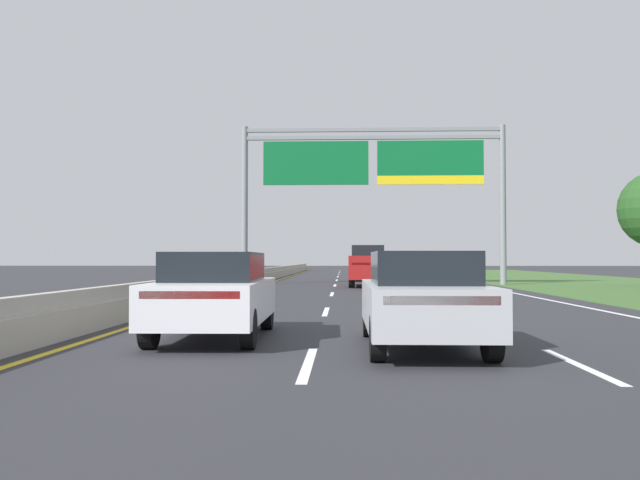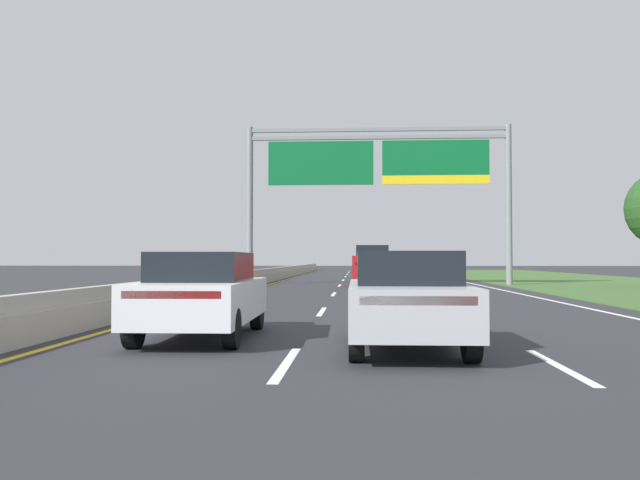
% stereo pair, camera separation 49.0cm
% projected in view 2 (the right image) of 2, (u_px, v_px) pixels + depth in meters
% --- Properties ---
extents(ground_plane, '(220.00, 220.00, 0.00)m').
position_uv_depth(ground_plane, '(374.00, 287.00, 33.38)').
color(ground_plane, '#2B2B30').
extents(lane_striping, '(11.96, 106.00, 0.01)m').
position_uv_depth(lane_striping, '(375.00, 288.00, 32.93)').
color(lane_striping, white).
rests_on(lane_striping, ground).
extents(median_barrier_concrete, '(0.60, 110.00, 0.85)m').
position_uv_depth(median_barrier_concrete, '(246.00, 280.00, 33.77)').
color(median_barrier_concrete, '#A8A399').
rests_on(median_barrier_concrete, ground).
extents(overhead_sign_gantry, '(15.06, 0.42, 9.08)m').
position_uv_depth(overhead_sign_gantry, '(378.00, 171.00, 37.20)').
color(overhead_sign_gantry, gray).
rests_on(overhead_sign_gantry, ground).
extents(pickup_truck_red, '(2.11, 5.44, 2.20)m').
position_uv_depth(pickup_truck_red, '(372.00, 266.00, 34.79)').
color(pickup_truck_red, maroon).
rests_on(pickup_truck_red, ground).
extents(car_grey_centre_lane_sedan, '(1.87, 4.42, 1.57)m').
position_uv_depth(car_grey_centre_lane_sedan, '(371.00, 269.00, 43.70)').
color(car_grey_centre_lane_sedan, slate).
rests_on(car_grey_centre_lane_sedan, ground).
extents(car_white_left_lane_sedan, '(1.90, 4.43, 1.57)m').
position_uv_depth(car_white_left_lane_sedan, '(203.00, 293.00, 12.04)').
color(car_white_left_lane_sedan, silver).
rests_on(car_white_left_lane_sedan, ground).
extents(car_silver_centre_lane_sedan, '(1.83, 4.40, 1.57)m').
position_uv_depth(car_silver_centre_lane_sedan, '(406.00, 298.00, 10.66)').
color(car_silver_centre_lane_sedan, '#B2B5BA').
rests_on(car_silver_centre_lane_sedan, ground).
extents(car_darkgreen_right_lane_suv, '(1.91, 4.70, 2.11)m').
position_uv_depth(car_darkgreen_right_lane_suv, '(411.00, 263.00, 56.78)').
color(car_darkgreen_right_lane_suv, '#193D23').
rests_on(car_darkgreen_right_lane_suv, ground).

